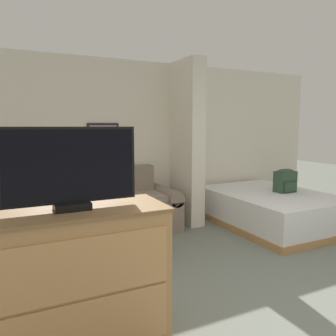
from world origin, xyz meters
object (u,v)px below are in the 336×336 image
(tv, at_px, (71,169))
(coffee_table, at_px, (138,228))
(bed, at_px, (269,208))
(table_lamp, at_px, (22,179))
(tv_dresser, at_px, (75,280))
(couch, at_px, (112,210))
(backpack, at_px, (285,180))

(tv, bearing_deg, coffee_table, 54.33)
(coffee_table, height_order, bed, bed)
(table_lamp, height_order, tv_dresser, table_lamp)
(tv, distance_m, bed, 3.87)
(couch, bearing_deg, coffee_table, -87.88)
(couch, relative_size, tv_dresser, 1.51)
(tv_dresser, height_order, bed, tv_dresser)
(tv, relative_size, backpack, 2.39)
(couch, bearing_deg, tv, -111.87)
(tv_dresser, distance_m, tv, 0.78)
(tv, xyz_separation_m, bed, (3.34, 1.67, -1.02))
(coffee_table, bearing_deg, table_lamp, 140.78)
(tv, bearing_deg, tv_dresser, -90.00)
(couch, bearing_deg, tv_dresser, -111.86)
(coffee_table, relative_size, tv, 0.65)
(bed, height_order, backpack, backpack)
(table_lamp, height_order, tv, tv)
(tv_dresser, bearing_deg, couch, 68.14)
(backpack, bearing_deg, couch, 163.69)
(tv, xyz_separation_m, backpack, (3.57, 1.58, -0.57))
(backpack, bearing_deg, tv, -156.07)
(tv_dresser, xyz_separation_m, backpack, (3.57, 1.59, 0.21))
(couch, distance_m, table_lamp, 1.31)
(table_lamp, distance_m, tv_dresser, 2.41)
(bed, distance_m, backpack, 0.51)
(coffee_table, bearing_deg, bed, 7.42)
(coffee_table, relative_size, backpack, 1.56)
(tv_dresser, xyz_separation_m, tv, (-0.00, 0.00, 0.78))
(couch, bearing_deg, backpack, -16.31)
(bed, bearing_deg, tv_dresser, -153.35)
(coffee_table, xyz_separation_m, backpack, (2.59, 0.22, 0.36))
(tv_dresser, bearing_deg, bed, 26.65)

